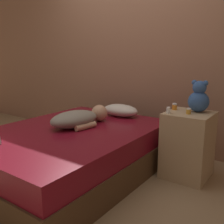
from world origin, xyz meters
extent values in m
plane|color=#937551|center=(0.00, 0.00, 0.00)|extent=(12.00, 12.00, 0.00)
cube|color=#996B51|center=(0.00, 1.26, 1.30)|extent=(8.00, 0.06, 2.60)
cube|color=#4C331E|center=(0.00, 0.00, 0.14)|extent=(1.45, 1.96, 0.27)
cube|color=maroon|center=(0.00, 0.00, 0.38)|extent=(1.42, 1.92, 0.21)
cube|color=tan|center=(1.00, 0.65, 0.33)|extent=(0.43, 0.45, 0.67)
ellipsoid|color=beige|center=(0.10, 0.78, 0.55)|extent=(0.46, 0.27, 0.15)
ellipsoid|color=gray|center=(-0.02, 0.09, 0.57)|extent=(0.41, 0.60, 0.17)
sphere|color=tan|center=(0.03, 0.44, 0.57)|extent=(0.18, 0.18, 0.18)
cylinder|color=tan|center=(0.13, 0.10, 0.51)|extent=(0.10, 0.26, 0.06)
sphere|color=#335693|center=(1.05, 0.74, 0.77)|extent=(0.21, 0.21, 0.21)
sphere|color=#335693|center=(1.05, 0.74, 0.91)|extent=(0.13, 0.13, 0.13)
sphere|color=#335693|center=(1.00, 0.74, 0.95)|extent=(0.05, 0.05, 0.05)
sphere|color=#335693|center=(1.11, 0.74, 0.95)|extent=(0.05, 0.05, 0.05)
cylinder|color=gold|center=(1.01, 0.58, 0.69)|extent=(0.05, 0.05, 0.05)
cylinder|color=white|center=(1.01, 0.58, 0.72)|extent=(0.04, 0.04, 0.01)
cylinder|color=orange|center=(0.83, 0.69, 0.69)|extent=(0.05, 0.05, 0.05)
cylinder|color=white|center=(0.83, 0.69, 0.73)|extent=(0.04, 0.04, 0.01)
cylinder|color=white|center=(0.84, 0.50, 0.69)|extent=(0.04, 0.04, 0.05)
cylinder|color=white|center=(0.84, 0.50, 0.72)|extent=(0.04, 0.04, 0.01)
camera|label=1|loc=(1.83, -1.84, 1.23)|focal=42.00mm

